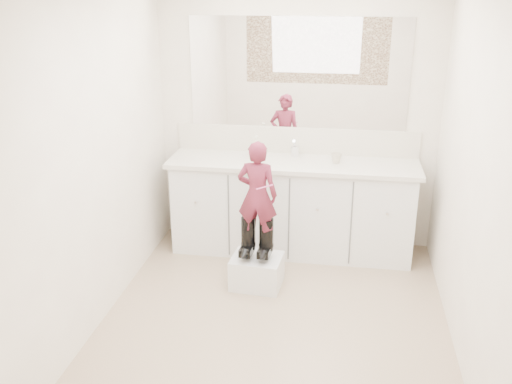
# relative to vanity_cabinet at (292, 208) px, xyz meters

# --- Properties ---
(floor) EXTENTS (3.00, 3.00, 0.00)m
(floor) POSITION_rel_vanity_cabinet_xyz_m (0.00, -1.23, -0.42)
(floor) COLOR #927A5F
(floor) RESTS_ON ground
(wall_back) EXTENTS (2.60, 0.00, 2.60)m
(wall_back) POSITION_rel_vanity_cabinet_xyz_m (0.00, 0.27, 0.77)
(wall_back) COLOR beige
(wall_back) RESTS_ON floor
(wall_front) EXTENTS (2.60, 0.00, 2.60)m
(wall_front) POSITION_rel_vanity_cabinet_xyz_m (0.00, -2.73, 0.77)
(wall_front) COLOR beige
(wall_front) RESTS_ON floor
(wall_left) EXTENTS (0.00, 3.00, 3.00)m
(wall_left) POSITION_rel_vanity_cabinet_xyz_m (-1.30, -1.23, 0.78)
(wall_left) COLOR beige
(wall_left) RESTS_ON floor
(wall_right) EXTENTS (0.00, 3.00, 3.00)m
(wall_right) POSITION_rel_vanity_cabinet_xyz_m (1.30, -1.23, 0.78)
(wall_right) COLOR beige
(wall_right) RESTS_ON floor
(vanity_cabinet) EXTENTS (2.20, 0.55, 0.85)m
(vanity_cabinet) POSITION_rel_vanity_cabinet_xyz_m (0.00, 0.00, 0.00)
(vanity_cabinet) COLOR silver
(vanity_cabinet) RESTS_ON floor
(countertop) EXTENTS (2.28, 0.58, 0.04)m
(countertop) POSITION_rel_vanity_cabinet_xyz_m (0.00, -0.01, 0.45)
(countertop) COLOR beige
(countertop) RESTS_ON vanity_cabinet
(backsplash) EXTENTS (2.28, 0.03, 0.25)m
(backsplash) POSITION_rel_vanity_cabinet_xyz_m (0.00, 0.26, 0.59)
(backsplash) COLOR beige
(backsplash) RESTS_ON countertop
(mirror) EXTENTS (2.00, 0.02, 1.00)m
(mirror) POSITION_rel_vanity_cabinet_xyz_m (0.00, 0.26, 1.22)
(mirror) COLOR white
(mirror) RESTS_ON wall_back
(dot_panel) EXTENTS (2.00, 0.01, 1.20)m
(dot_panel) POSITION_rel_vanity_cabinet_xyz_m (0.00, -2.71, 1.22)
(dot_panel) COLOR #472819
(dot_panel) RESTS_ON wall_front
(faucet) EXTENTS (0.08, 0.08, 0.10)m
(faucet) POSITION_rel_vanity_cabinet_xyz_m (0.00, 0.15, 0.52)
(faucet) COLOR silver
(faucet) RESTS_ON countertop
(cup) EXTENTS (0.10, 0.10, 0.09)m
(cup) POSITION_rel_vanity_cabinet_xyz_m (0.39, 0.01, 0.51)
(cup) COLOR beige
(cup) RESTS_ON countertop
(soap_bottle) EXTENTS (0.13, 0.13, 0.22)m
(soap_bottle) POSITION_rel_vanity_cabinet_xyz_m (-0.34, 0.01, 0.57)
(soap_bottle) COLOR silver
(soap_bottle) RESTS_ON countertop
(step_stool) EXTENTS (0.44, 0.37, 0.26)m
(step_stool) POSITION_rel_vanity_cabinet_xyz_m (-0.22, -0.73, -0.29)
(step_stool) COLOR silver
(step_stool) RESTS_ON floor
(boot_left) EXTENTS (0.14, 0.24, 0.34)m
(boot_left) POSITION_rel_vanity_cabinet_xyz_m (-0.29, -0.71, 0.01)
(boot_left) COLOR black
(boot_left) RESTS_ON step_stool
(boot_right) EXTENTS (0.14, 0.24, 0.34)m
(boot_right) POSITION_rel_vanity_cabinet_xyz_m (-0.14, -0.71, 0.01)
(boot_right) COLOR black
(boot_right) RESTS_ON step_stool
(toddler) EXTENTS (0.34, 0.24, 0.90)m
(toddler) POSITION_rel_vanity_cabinet_xyz_m (-0.22, -0.71, 0.39)
(toddler) COLOR #992F4A
(toddler) RESTS_ON step_stool
(toothbrush) EXTENTS (0.14, 0.02, 0.06)m
(toothbrush) POSITION_rel_vanity_cabinet_xyz_m (-0.15, -0.79, 0.49)
(toothbrush) COLOR pink
(toothbrush) RESTS_ON toddler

